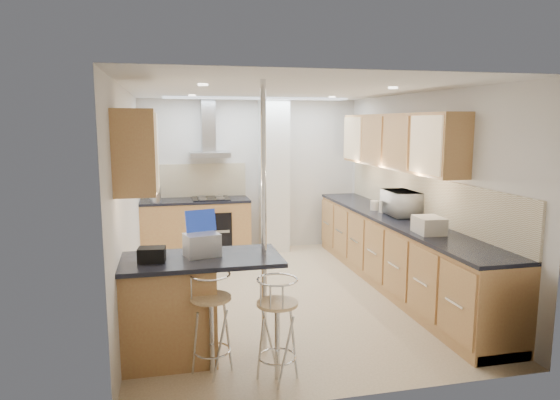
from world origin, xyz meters
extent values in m
plane|color=tan|center=(0.00, 0.00, 0.00)|extent=(4.80, 4.80, 0.00)
cube|color=silver|center=(0.00, 2.40, 1.25)|extent=(3.60, 0.04, 2.50)
cube|color=silver|center=(0.00, -2.40, 1.25)|extent=(3.60, 0.04, 2.50)
cube|color=silver|center=(-1.80, 0.00, 1.25)|extent=(0.04, 4.80, 2.50)
cube|color=silver|center=(1.80, 0.00, 1.25)|extent=(0.04, 4.80, 2.50)
cube|color=white|center=(0.00, 0.00, 2.50)|extent=(3.60, 4.80, 0.02)
cube|color=#B47748|center=(1.63, 0.40, 1.88)|extent=(0.34, 3.00, 0.72)
cube|color=#B47748|center=(-1.63, -1.35, 1.88)|extent=(0.34, 0.62, 0.72)
cube|color=#EBE5C5|center=(1.79, 0.00, 1.18)|extent=(0.03, 4.40, 0.56)
cube|color=#EBE5C5|center=(-0.95, 2.38, 1.18)|extent=(1.70, 0.03, 0.56)
cube|color=white|center=(0.35, 2.20, 1.25)|extent=(0.45, 0.40, 2.50)
cube|color=#A7A9AC|center=(-0.70, 2.15, 1.62)|extent=(0.62, 0.48, 0.08)
cube|color=#A7A9AC|center=(-0.70, 2.29, 2.06)|extent=(0.22, 0.20, 0.88)
cylinder|color=silver|center=(-0.53, -1.45, 1.25)|extent=(0.05, 0.05, 2.50)
cube|color=black|center=(-0.70, 1.79, 0.45)|extent=(0.58, 0.02, 0.58)
cube|color=black|center=(-0.70, 2.10, 0.93)|extent=(0.58, 0.50, 0.02)
cube|color=tan|center=(0.00, 1.80, 2.48)|extent=(2.80, 0.35, 0.02)
cube|color=#B47748|center=(1.50, 0.00, 0.44)|extent=(0.60, 4.40, 0.88)
cube|color=black|center=(1.50, 0.00, 0.90)|extent=(0.63, 4.40, 0.04)
cube|color=#B47748|center=(-0.95, 2.10, 0.44)|extent=(1.70, 0.60, 0.88)
cube|color=black|center=(-0.95, 2.10, 0.90)|extent=(1.70, 0.63, 0.04)
cube|color=#B47748|center=(-1.12, -1.45, 0.45)|extent=(1.35, 0.62, 0.90)
cube|color=black|center=(-1.12, -1.45, 0.92)|extent=(1.47, 0.72, 0.04)
imported|color=white|center=(1.63, 0.12, 1.08)|extent=(0.42, 0.60, 0.32)
cube|color=#9FA2A7|center=(-1.09, -1.40, 1.04)|extent=(0.34, 0.29, 0.20)
cube|color=black|center=(-1.52, -1.49, 1.00)|extent=(0.24, 0.19, 0.12)
cylinder|color=beige|center=(1.47, 0.37, 1.00)|extent=(0.15, 0.15, 0.16)
cylinder|color=beige|center=(1.42, 0.56, 0.99)|extent=(0.11, 0.11, 0.13)
cylinder|color=#B5B091|center=(1.64, -0.05, 1.02)|extent=(0.16, 0.16, 0.20)
cylinder|color=white|center=(1.57, -0.63, 0.98)|extent=(0.13, 0.13, 0.13)
cube|color=beige|center=(1.42, -0.94, 1.01)|extent=(0.29, 0.36, 0.18)
cylinder|color=#A7A9AC|center=(-1.55, 1.92, 1.04)|extent=(0.16, 0.16, 0.24)
camera|label=1|loc=(-1.37, -5.80, 2.13)|focal=32.00mm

